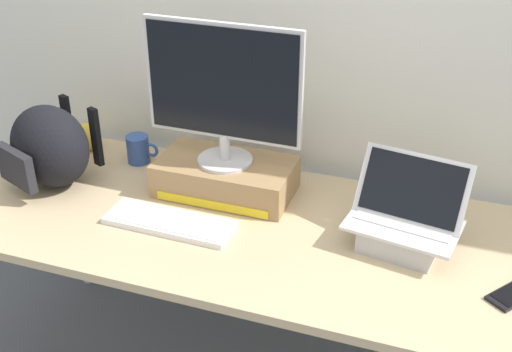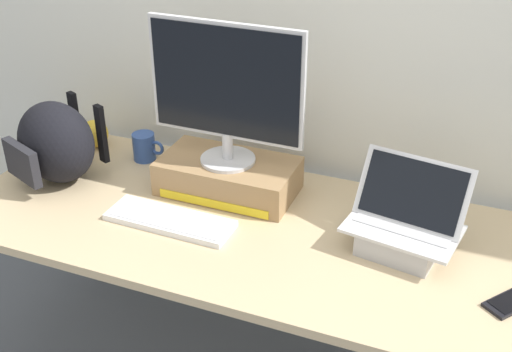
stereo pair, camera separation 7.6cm
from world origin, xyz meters
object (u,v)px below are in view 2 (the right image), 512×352
plush_toy (94,134)px  coffee_mug (145,147)px  toner_box_yellow (228,176)px  open_laptop (403,232)px  desktop_monitor (226,90)px  cell_phone (512,302)px  external_keyboard (170,220)px  messenger_backpack (56,143)px

plush_toy → coffee_mug: bearing=-5.6°
toner_box_yellow → open_laptop: size_ratio=1.30×
desktop_monitor → cell_phone: bearing=-14.6°
toner_box_yellow → open_laptop: 0.63m
external_keyboard → messenger_backpack: 0.53m
toner_box_yellow → coffee_mug: bearing=166.0°
desktop_monitor → external_keyboard: 0.45m
cell_phone → plush_toy: plush_toy is taller
external_keyboard → desktop_monitor: bearing=71.2°
toner_box_yellow → desktop_monitor: desktop_monitor is taller
toner_box_yellow → cell_phone: (0.94, -0.26, -0.05)m
open_laptop → messenger_backpack: bearing=-169.6°
desktop_monitor → plush_toy: size_ratio=4.88×
toner_box_yellow → external_keyboard: bearing=-109.9°
open_laptop → cell_phone: size_ratio=2.14×
toner_box_yellow → messenger_backpack: messenger_backpack is taller
desktop_monitor → cell_phone: 1.04m
cell_phone → open_laptop: bearing=-166.2°
external_keyboard → cell_phone: external_keyboard is taller
coffee_mug → cell_phone: coffee_mug is taller
open_laptop → plush_toy: bearing=178.4°
desktop_monitor → cell_phone: desktop_monitor is taller
toner_box_yellow → plush_toy: bearing=169.2°
open_laptop → messenger_backpack: (-1.21, -0.03, 0.08)m
messenger_backpack → external_keyboard: bearing=9.7°
desktop_monitor → plush_toy: (-0.62, 0.12, -0.32)m
messenger_backpack → cell_phone: bearing=18.0°
desktop_monitor → coffee_mug: size_ratio=4.19×
external_keyboard → messenger_backpack: bearing=168.6°
coffee_mug → plush_toy: size_ratio=1.16×
messenger_backpack → coffee_mug: 0.33m
messenger_backpack → plush_toy: bearing=119.0°
messenger_backpack → cell_phone: size_ratio=2.26×
toner_box_yellow → external_keyboard: size_ratio=1.11×
open_laptop → external_keyboard: size_ratio=0.85×
desktop_monitor → messenger_backpack: (-0.59, -0.14, -0.23)m
toner_box_yellow → plush_toy: 0.63m
external_keyboard → coffee_mug: bearing=131.1°
toner_box_yellow → cell_phone: size_ratio=2.78×
toner_box_yellow → cell_phone: toner_box_yellow is taller
messenger_backpack → open_laptop: bearing=23.5°
desktop_monitor → external_keyboard: size_ratio=1.26×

